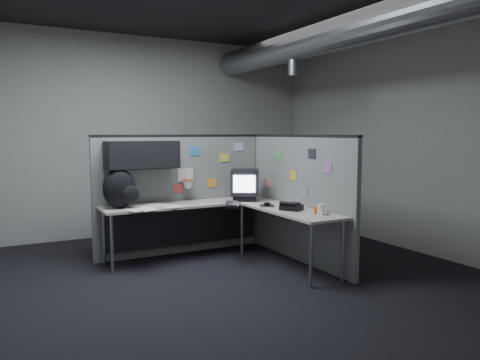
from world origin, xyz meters
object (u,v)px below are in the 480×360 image
desk (216,214)px  phone (291,207)px  keyboard (232,204)px  backpack (120,189)px  monitor (245,184)px

desk → phone: size_ratio=7.53×
keyboard → backpack: bearing=141.2°
desk → backpack: backpack is taller
desk → monitor: bearing=18.0°
desk → backpack: size_ratio=4.71×
desk → monitor: monitor is taller
desk → keyboard: (0.13, -0.20, 0.14)m
phone → backpack: bearing=126.9°
phone → desk: bearing=105.9°
monitor → keyboard: (-0.39, -0.37, -0.20)m
keyboard → monitor: bearing=25.5°
keyboard → backpack: size_ratio=0.98×
backpack → monitor: bearing=-23.1°
phone → backpack: (-1.77, 1.10, 0.20)m
monitor → backpack: (-1.68, 0.12, 0.02)m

